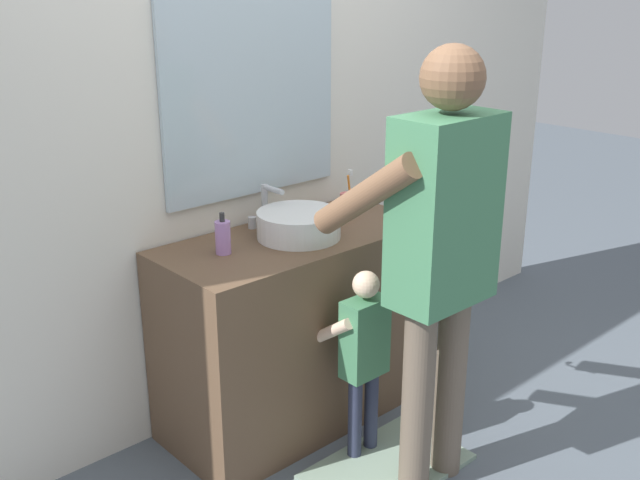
{
  "coord_description": "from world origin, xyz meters",
  "views": [
    {
      "loc": [
        -1.89,
        -1.93,
        1.87
      ],
      "look_at": [
        0.0,
        0.15,
        0.87
      ],
      "focal_mm": 41.9,
      "sensor_mm": 36.0,
      "label": 1
    }
  ],
  "objects_px": {
    "toothbrush_cup": "(348,203)",
    "soap_bottle": "(223,237)",
    "child_toddler": "(363,348)",
    "adult_parent": "(439,238)"
  },
  "relations": [
    {
      "from": "toothbrush_cup",
      "to": "soap_bottle",
      "type": "xyz_separation_m",
      "value": [
        -0.71,
        -0.04,
        0.02
      ]
    },
    {
      "from": "soap_bottle",
      "to": "child_toddler",
      "type": "distance_m",
      "value": 0.7
    },
    {
      "from": "toothbrush_cup",
      "to": "soap_bottle",
      "type": "height_order",
      "value": "toothbrush_cup"
    },
    {
      "from": "soap_bottle",
      "to": "adult_parent",
      "type": "distance_m",
      "value": 0.84
    },
    {
      "from": "toothbrush_cup",
      "to": "soap_bottle",
      "type": "relative_size",
      "value": 1.25
    },
    {
      "from": "soap_bottle",
      "to": "adult_parent",
      "type": "relative_size",
      "value": 0.1
    },
    {
      "from": "child_toddler",
      "to": "adult_parent",
      "type": "bearing_deg",
      "value": -75.04
    },
    {
      "from": "toothbrush_cup",
      "to": "child_toddler",
      "type": "height_order",
      "value": "toothbrush_cup"
    },
    {
      "from": "child_toddler",
      "to": "adult_parent",
      "type": "distance_m",
      "value": 0.59
    },
    {
      "from": "soap_bottle",
      "to": "child_toddler",
      "type": "height_order",
      "value": "soap_bottle"
    }
  ]
}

